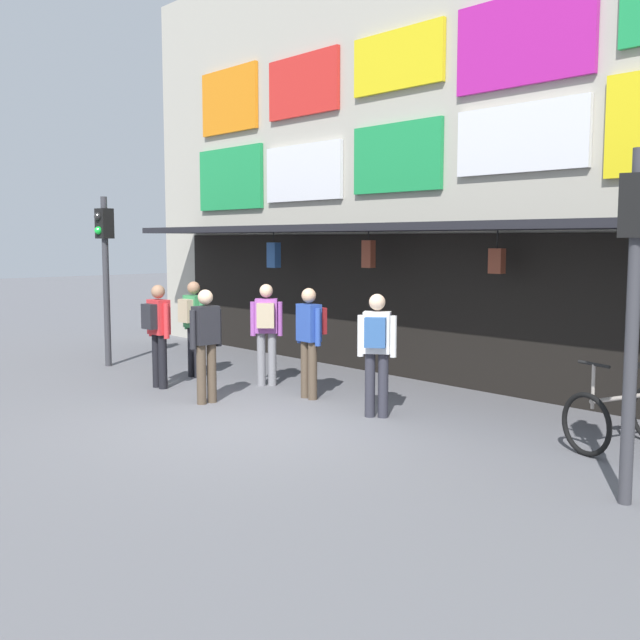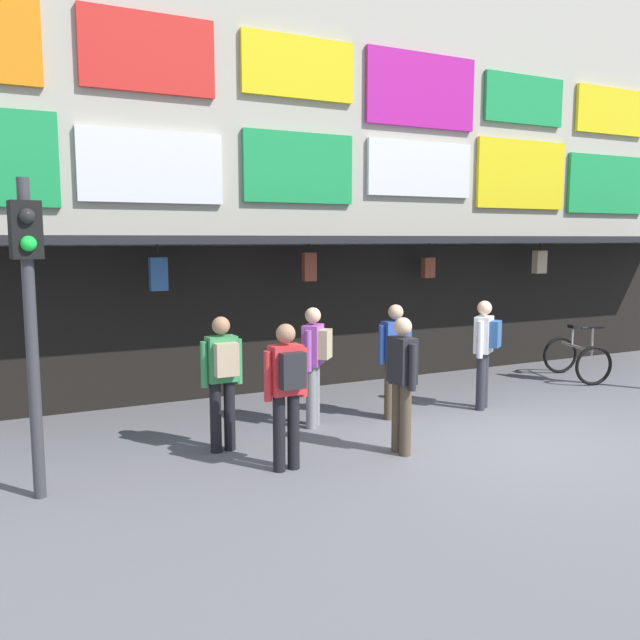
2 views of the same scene
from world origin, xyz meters
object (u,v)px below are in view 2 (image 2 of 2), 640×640
object	(u,v)px
traffic_light_near	(29,288)
pedestrian_in_red	(223,373)
pedestrian_in_yellow	(287,386)
bicycle_parked	(576,358)
pedestrian_in_black	(402,377)
pedestrian_in_purple	(394,352)
pedestrian_in_green	(315,358)
pedestrian_in_blue	(485,346)

from	to	relation	value
traffic_light_near	pedestrian_in_red	distance (m)	2.48
traffic_light_near	pedestrian_in_yellow	size ratio (longest dim) A/B	1.90
bicycle_parked	pedestrian_in_red	bearing A→B (deg)	-171.15
pedestrian_in_red	pedestrian_in_black	bearing A→B (deg)	-27.63
traffic_light_near	pedestrian_in_red	world-z (taller)	traffic_light_near
traffic_light_near	pedestrian_in_purple	xyz separation A→B (m)	(4.81, 0.91, -1.16)
pedestrian_in_green	pedestrian_in_red	xyz separation A→B (m)	(-1.47, -0.47, 0.00)
bicycle_parked	pedestrian_in_black	size ratio (longest dim) A/B	0.78
traffic_light_near	pedestrian_in_black	size ratio (longest dim) A/B	1.90
pedestrian_in_black	pedestrian_in_red	bearing A→B (deg)	152.37
traffic_light_near	pedestrian_in_black	bearing A→B (deg)	-6.31
bicycle_parked	pedestrian_in_black	bearing A→B (deg)	-157.97
pedestrian_in_red	pedestrian_in_blue	bearing A→B (deg)	2.60
pedestrian_in_blue	traffic_light_near	bearing A→B (deg)	-173.20
pedestrian_in_blue	pedestrian_in_green	world-z (taller)	same
traffic_light_near	bicycle_parked	distance (m)	9.64
pedestrian_in_red	pedestrian_in_yellow	bearing A→B (deg)	-64.91
pedestrian_in_yellow	pedestrian_in_black	xyz separation A→B (m)	(1.49, -0.06, -0.04)
pedestrian_in_green	pedestrian_in_black	size ratio (longest dim) A/B	1.00
pedestrian_in_purple	pedestrian_in_blue	bearing A→B (deg)	-5.86
pedestrian_in_green	pedestrian_in_blue	bearing A→B (deg)	-5.71
pedestrian_in_blue	pedestrian_in_black	bearing A→B (deg)	-152.28
traffic_light_near	pedestrian_in_red	size ratio (longest dim) A/B	1.90
pedestrian_in_green	pedestrian_in_yellow	bearing A→B (deg)	-125.75
pedestrian_in_yellow	pedestrian_in_green	bearing A→B (deg)	54.25
pedestrian_in_black	pedestrian_in_red	xyz separation A→B (m)	(-1.93, 1.01, 0.04)
traffic_light_near	pedestrian_in_yellow	world-z (taller)	traffic_light_near
pedestrian_in_purple	pedestrian_in_red	xyz separation A→B (m)	(-2.69, -0.35, 0.00)
pedestrian_in_yellow	pedestrian_in_black	distance (m)	1.49
pedestrian_in_black	pedestrian_in_purple	distance (m)	1.56
traffic_light_near	pedestrian_in_black	distance (m)	4.25
pedestrian_in_black	traffic_light_near	bearing A→B (deg)	173.69
bicycle_parked	pedestrian_in_green	world-z (taller)	pedestrian_in_green
pedestrian_in_black	pedestrian_in_purple	bearing A→B (deg)	60.93
bicycle_parked	pedestrian_in_black	world-z (taller)	pedestrian_in_black
bicycle_parked	pedestrian_in_purple	bearing A→B (deg)	-170.30
pedestrian_in_purple	pedestrian_in_red	bearing A→B (deg)	-172.60
traffic_light_near	pedestrian_in_green	xyz separation A→B (m)	(3.59, 1.03, -1.16)
pedestrian_in_blue	pedestrian_in_red	distance (m)	4.23
pedestrian_in_green	pedestrian_in_purple	bearing A→B (deg)	-5.52
pedestrian_in_red	pedestrian_in_purple	bearing A→B (deg)	7.40
pedestrian_in_green	pedestrian_in_purple	xyz separation A→B (m)	(1.22, -0.12, 0.00)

